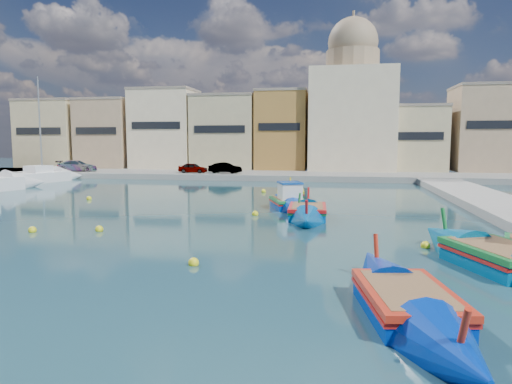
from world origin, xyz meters
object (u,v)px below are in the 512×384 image
(luzzu_blue_south, at_px, (407,306))
(luzzu_cyan_south, at_px, (499,261))
(luzzu_cyan_mid, at_px, (307,213))
(yacht_midnorth, at_px, (2,184))
(luzzu_green, at_px, (290,195))
(church_block, at_px, (352,106))
(yacht_north, at_px, (54,177))
(luzzu_blue_cabin, at_px, (288,203))

(luzzu_blue_south, distance_m, luzzu_cyan_south, 5.87)
(luzzu_cyan_mid, bearing_deg, yacht_midnorth, 159.86)
(luzzu_green, bearing_deg, luzzu_cyan_mid, -78.17)
(luzzu_cyan_south, bearing_deg, luzzu_blue_south, -127.35)
(church_block, xyz_separation_m, yacht_north, (-30.43, -15.41, -7.96))
(luzzu_cyan_south, height_order, yacht_midnorth, yacht_midnorth)
(yacht_north, bearing_deg, church_block, 26.86)
(luzzu_blue_cabin, distance_m, luzzu_cyan_mid, 3.57)
(luzzu_green, height_order, yacht_midnorth, yacht_midnorth)
(luzzu_cyan_mid, distance_m, luzzu_green, 8.45)
(luzzu_green, height_order, yacht_north, yacht_north)
(luzzu_green, xyz_separation_m, yacht_midnorth, (-24.59, 1.38, 0.26))
(luzzu_cyan_mid, distance_m, luzzu_blue_south, 13.91)
(luzzu_blue_cabin, relative_size, luzzu_cyan_south, 0.84)
(church_block, height_order, luzzu_blue_south, church_block)
(luzzu_cyan_south, bearing_deg, yacht_midnorth, 150.75)
(luzzu_cyan_mid, height_order, yacht_north, yacht_north)
(luzzu_cyan_south, relative_size, yacht_midnorth, 0.70)
(luzzu_cyan_mid, bearing_deg, luzzu_blue_south, -76.76)
(luzzu_blue_cabin, bearing_deg, luzzu_cyan_mid, -67.21)
(luzzu_green, bearing_deg, luzzu_cyan_south, -63.68)
(luzzu_blue_cabin, bearing_deg, yacht_midnorth, 165.69)
(luzzu_blue_south, bearing_deg, luzzu_cyan_mid, 103.24)
(church_block, bearing_deg, yacht_midnorth, -140.99)
(yacht_midnorth, bearing_deg, luzzu_green, -3.20)
(luzzu_cyan_south, bearing_deg, church_block, 94.71)
(church_block, height_order, luzzu_cyan_mid, church_block)
(luzzu_cyan_mid, relative_size, luzzu_cyan_south, 0.93)
(luzzu_blue_cabin, distance_m, yacht_midnorth, 25.74)
(church_block, distance_m, luzzu_blue_cabin, 31.72)
(luzzu_cyan_mid, height_order, yacht_midnorth, yacht_midnorth)
(yacht_north, bearing_deg, yacht_midnorth, -84.22)
(luzzu_blue_south, bearing_deg, yacht_midnorth, 141.84)
(luzzu_cyan_mid, xyz_separation_m, luzzu_blue_south, (3.18, -13.54, -0.00))
(luzzu_blue_cabin, distance_m, luzzu_blue_south, 17.43)
(luzzu_blue_cabin, bearing_deg, luzzu_green, 94.04)
(luzzu_cyan_mid, xyz_separation_m, yacht_north, (-27.19, 18.19, 0.19))
(church_block, distance_m, luzzu_blue_south, 47.84)
(church_block, distance_m, luzzu_cyan_mid, 34.73)
(luzzu_blue_south, bearing_deg, church_block, 89.93)
(church_block, height_order, luzzu_blue_cabin, church_block)
(luzzu_cyan_mid, distance_m, yacht_midnorth, 28.04)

